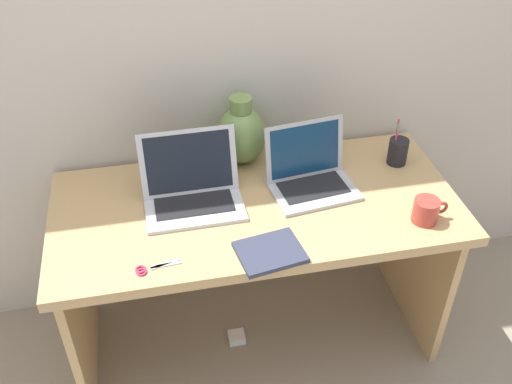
# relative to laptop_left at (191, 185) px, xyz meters

# --- Properties ---
(ground_plane) EXTENTS (6.00, 6.00, 0.00)m
(ground_plane) POSITION_rel_laptop_left_xyz_m (0.22, -0.07, -0.80)
(ground_plane) COLOR gray
(back_wall) EXTENTS (4.40, 0.04, 2.40)m
(back_wall) POSITION_rel_laptop_left_xyz_m (0.22, 0.31, 0.40)
(back_wall) COLOR beige
(back_wall) RESTS_ON ground
(desk) EXTENTS (1.47, 0.68, 0.74)m
(desk) POSITION_rel_laptop_left_xyz_m (0.22, -0.07, -0.22)
(desk) COLOR tan
(desk) RESTS_ON ground
(laptop_left) EXTENTS (0.35, 0.26, 0.25)m
(laptop_left) POSITION_rel_laptop_left_xyz_m (0.00, 0.00, 0.00)
(laptop_left) COLOR silver
(laptop_left) RESTS_ON desk
(laptop_right) EXTENTS (0.33, 0.27, 0.24)m
(laptop_right) POSITION_rel_laptop_left_xyz_m (0.44, 0.00, -0.00)
(laptop_right) COLOR #B2B2B7
(laptop_right) RESTS_ON desk
(green_vase) EXTENTS (0.19, 0.19, 0.28)m
(green_vase) POSITION_rel_laptop_left_xyz_m (0.22, 0.21, 0.06)
(green_vase) COLOR #75934C
(green_vase) RESTS_ON desk
(notebook_stack) EXTENTS (0.23, 0.20, 0.02)m
(notebook_stack) POSITION_rel_laptop_left_xyz_m (0.21, -0.34, -0.06)
(notebook_stack) COLOR #33384C
(notebook_stack) RESTS_ON desk
(coffee_mug) EXTENTS (0.13, 0.09, 0.09)m
(coffee_mug) POSITION_rel_laptop_left_xyz_m (0.78, -0.28, -0.02)
(coffee_mug) COLOR #B23D33
(coffee_mug) RESTS_ON desk
(pen_cup) EXTENTS (0.08, 0.08, 0.19)m
(pen_cup) POSITION_rel_laptop_left_xyz_m (0.82, 0.07, -0.01)
(pen_cup) COLOR black
(pen_cup) RESTS_ON desk
(scissors) EXTENTS (0.15, 0.06, 0.01)m
(scissors) POSITION_rel_laptop_left_xyz_m (-0.17, -0.33, -0.06)
(scissors) COLOR #B7B7BC
(scissors) RESTS_ON desk
(power_brick) EXTENTS (0.07, 0.07, 0.03)m
(power_brick) POSITION_rel_laptop_left_xyz_m (0.13, -0.08, -0.79)
(power_brick) COLOR white
(power_brick) RESTS_ON ground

